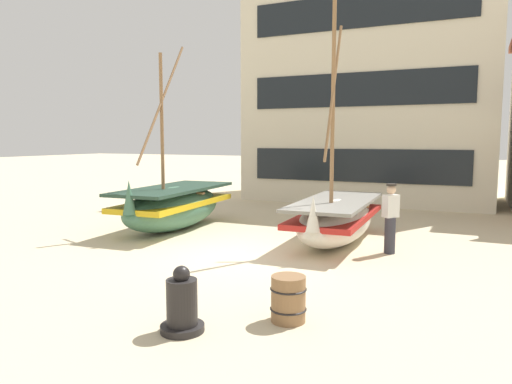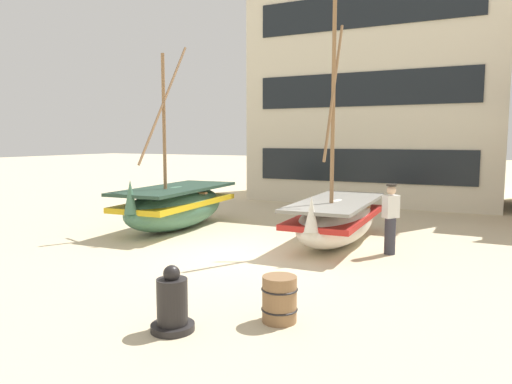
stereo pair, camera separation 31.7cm
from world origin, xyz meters
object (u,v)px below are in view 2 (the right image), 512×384
object	(u,v)px
fishing_boat_centre_large	(176,206)
fisherman_by_hull	(390,220)
fishing_boat_near_left	(337,219)
wooden_barrel	(279,299)
harbor_building_main	(380,96)
capstan_winch	(172,305)

from	to	relation	value
fishing_boat_centre_large	fisherman_by_hull	world-z (taller)	fishing_boat_centre_large
fishing_boat_near_left	wooden_barrel	xyz separation A→B (m)	(0.83, -5.69, -0.29)
wooden_barrel	harbor_building_main	xyz separation A→B (m)	(-1.96, 15.96, 4.36)
fisherman_by_hull	capstan_winch	world-z (taller)	fisherman_by_hull
fisherman_by_hull	wooden_barrel	size ratio (longest dim) A/B	2.41
fishing_boat_centre_large	wooden_barrel	size ratio (longest dim) A/B	7.93
fishing_boat_near_left	fishing_boat_centre_large	distance (m)	5.01
fisherman_by_hull	capstan_winch	bearing A→B (deg)	-107.63
fisherman_by_hull	capstan_winch	size ratio (longest dim) A/B	1.75
fishing_boat_centre_large	harbor_building_main	xyz separation A→B (m)	(3.87, 10.48, 4.00)
fishing_boat_centre_large	harbor_building_main	world-z (taller)	harbor_building_main
fishing_boat_near_left	fisherman_by_hull	xyz separation A→B (m)	(1.50, -0.64, 0.19)
fishing_boat_near_left	harbor_building_main	size ratio (longest dim) A/B	0.57
fishing_boat_centre_large	fisherman_by_hull	distance (m)	6.52
wooden_barrel	fisherman_by_hull	bearing A→B (deg)	82.36
wooden_barrel	harbor_building_main	distance (m)	16.66
fishing_boat_near_left	fisherman_by_hull	world-z (taller)	fishing_boat_near_left
fisherman_by_hull	wooden_barrel	distance (m)	5.11
fisherman_by_hull	harbor_building_main	xyz separation A→B (m)	(-2.64, 10.92, 3.88)
fishing_boat_near_left	capstan_winch	world-z (taller)	fishing_boat_near_left
fishing_boat_centre_large	capstan_winch	world-z (taller)	fishing_boat_centre_large
fishing_boat_centre_large	fishing_boat_near_left	bearing A→B (deg)	2.41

